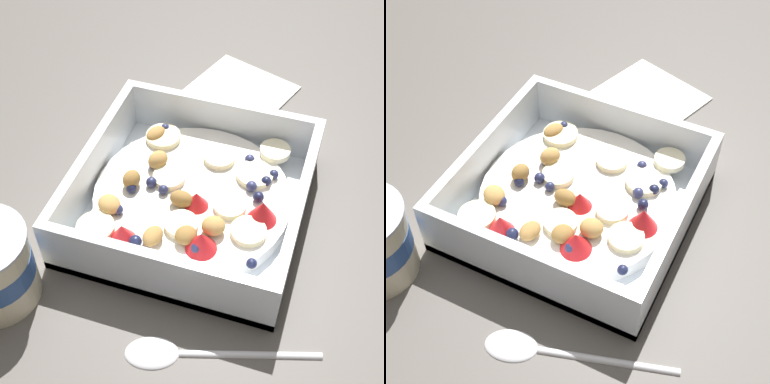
# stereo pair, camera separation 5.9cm
# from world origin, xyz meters

# --- Properties ---
(ground_plane) EXTENTS (2.40, 2.40, 0.00)m
(ground_plane) POSITION_xyz_m (0.00, 0.00, 0.00)
(ground_plane) COLOR #56514C
(fruit_bowl) EXTENTS (0.23, 0.23, 0.06)m
(fruit_bowl) POSITION_xyz_m (-0.01, -0.01, 0.02)
(fruit_bowl) COLOR white
(fruit_bowl) RESTS_ON ground
(spoon) EXTENTS (0.07, 0.17, 0.01)m
(spoon) POSITION_xyz_m (-0.17, -0.05, 0.00)
(spoon) COLOR silver
(spoon) RESTS_ON ground
(folded_napkin) EXTENTS (0.15, 0.15, 0.01)m
(folded_napkin) POSITION_xyz_m (0.20, 0.00, 0.00)
(folded_napkin) COLOR white
(folded_napkin) RESTS_ON ground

